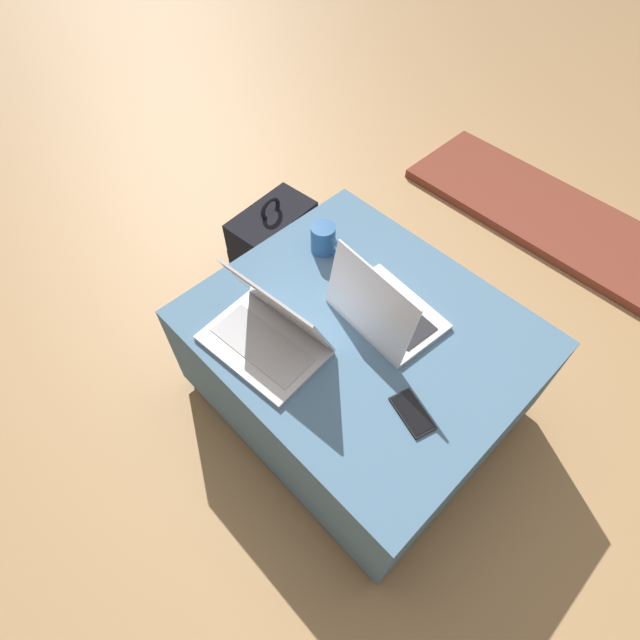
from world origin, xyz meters
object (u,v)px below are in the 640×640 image
at_px(cell_phone, 412,413).
at_px(backpack, 273,252).
at_px(laptop_near, 268,332).
at_px(laptop_far, 382,310).
at_px(coffee_mug, 324,239).

xyz_separation_m(cell_phone, backpack, (-0.91, 0.27, -0.26)).
height_order(laptop_near, cell_phone, laptop_near).
xyz_separation_m(laptop_near, backpack, (-0.47, 0.39, -0.30)).
xyz_separation_m(laptop_far, cell_phone, (0.27, -0.17, -0.05)).
relative_size(cell_phone, backpack, 0.31).
distance_m(laptop_near, laptop_far, 0.34).
distance_m(laptop_far, backpack, 0.71).
bearing_deg(cell_phone, laptop_near, 121.98).
distance_m(laptop_far, coffee_mug, 0.34).
bearing_deg(laptop_near, laptop_far, 54.20).
bearing_deg(cell_phone, backpack, 90.10).
bearing_deg(laptop_near, cell_phone, 10.32).
height_order(laptop_far, backpack, laptop_far).
relative_size(laptop_far, cell_phone, 2.32).
relative_size(cell_phone, coffee_mug, 1.20).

